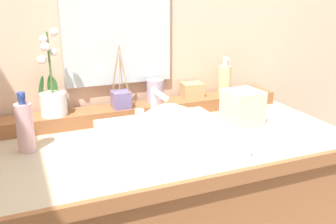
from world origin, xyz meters
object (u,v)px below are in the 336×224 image
(trinket_box, at_px, (192,90))
(soap_dispenser, at_px, (225,79))
(potted_plant, at_px, (52,94))
(tumbler_cup, at_px, (155,91))
(tissue_box, at_px, (242,107))
(lotion_bottle, at_px, (25,126))
(reed_diffuser, at_px, (121,99))
(sink_basin, at_px, (169,140))

(trinket_box, bearing_deg, soap_dispenser, -1.05)
(potted_plant, distance_m, soap_dispenser, 0.74)
(tumbler_cup, distance_m, tissue_box, 0.37)
(potted_plant, bearing_deg, tumbler_cup, 2.90)
(trinket_box, bearing_deg, tissue_box, -63.43)
(soap_dispenser, xyz_separation_m, lotion_bottle, (-0.85, -0.19, -0.04))
(potted_plant, relative_size, tumbler_cup, 3.46)
(potted_plant, distance_m, trinket_box, 0.59)
(reed_diffuser, height_order, trinket_box, reed_diffuser)
(tumbler_cup, bearing_deg, trinket_box, 2.78)
(trinket_box, distance_m, lotion_bottle, 0.73)
(potted_plant, xyz_separation_m, reed_diffuser, (0.26, -0.01, -0.04))
(sink_basin, height_order, trinket_box, sink_basin)
(soap_dispenser, height_order, trinket_box, soap_dispenser)
(sink_basin, xyz_separation_m, trinket_box, (0.26, 0.37, 0.05))
(soap_dispenser, height_order, tumbler_cup, soap_dispenser)
(sink_basin, bearing_deg, lotion_bottle, 159.72)
(reed_diffuser, relative_size, lotion_bottle, 1.25)
(soap_dispenser, relative_size, reed_diffuser, 0.66)
(lotion_bottle, bearing_deg, sink_basin, -20.28)
(tissue_box, bearing_deg, tumbler_cup, 139.14)
(lotion_bottle, distance_m, tissue_box, 0.80)
(sink_basin, relative_size, reed_diffuser, 1.68)
(tumbler_cup, relative_size, reed_diffuser, 0.38)
(trinket_box, bearing_deg, tumbler_cup, -172.64)
(trinket_box, xyz_separation_m, lotion_bottle, (-0.70, -0.21, 0.00))
(potted_plant, distance_m, tissue_box, 0.73)
(tumbler_cup, bearing_deg, sink_basin, -103.81)
(potted_plant, height_order, trinket_box, potted_plant)
(tumbler_cup, relative_size, lotion_bottle, 0.47)
(trinket_box, bearing_deg, sink_basin, -120.98)
(sink_basin, relative_size, lotion_bottle, 2.10)
(sink_basin, xyz_separation_m, reed_diffuser, (-0.07, 0.33, 0.06))
(lotion_bottle, height_order, tissue_box, lotion_bottle)
(tumbler_cup, bearing_deg, potted_plant, -177.10)
(sink_basin, distance_m, potted_plant, 0.48)
(tissue_box, bearing_deg, potted_plant, 162.52)
(reed_diffuser, xyz_separation_m, lotion_bottle, (-0.37, -0.17, -0.01))
(sink_basin, relative_size, tissue_box, 3.19)
(sink_basin, bearing_deg, reed_diffuser, 101.37)
(potted_plant, relative_size, tissue_box, 2.46)
(trinket_box, height_order, lotion_bottle, lotion_bottle)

